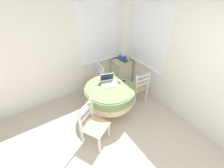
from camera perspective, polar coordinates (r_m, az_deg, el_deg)
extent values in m
cube|color=white|center=(3.54, -23.39, 11.01)|extent=(4.18, 0.06, 2.55)
cube|color=white|center=(3.82, -4.90, 18.86)|extent=(1.10, 0.01, 1.42)
cube|color=white|center=(4.07, -4.18, 8.98)|extent=(1.18, 0.07, 0.02)
cube|color=white|center=(3.07, 32.89, 4.30)|extent=(0.06, 4.57, 2.55)
cube|color=white|center=(3.68, 13.70, 17.37)|extent=(0.01, 1.10, 1.42)
cube|color=white|center=(3.94, 11.94, 7.33)|extent=(0.07, 1.18, 0.02)
cube|color=white|center=(4.15, 4.94, 17.07)|extent=(0.28, 0.28, 2.55)
cylinder|color=#4C3D2D|center=(3.56, -0.70, -10.56)|extent=(0.36, 0.36, 0.03)
cylinder|color=#4C3D2D|center=(3.31, -0.75, -6.22)|extent=(0.11, 0.11, 0.69)
cylinder|color=beige|center=(3.19, -0.77, -3.76)|extent=(1.04, 1.04, 0.33)
cylinder|color=#6B8451|center=(3.14, -0.78, -2.69)|extent=(1.07, 1.07, 0.17)
cylinder|color=#6B8451|center=(3.08, -0.80, -1.29)|extent=(1.01, 1.01, 0.02)
cube|color=silver|center=(3.13, -1.23, -0.21)|extent=(0.35, 0.29, 0.02)
cube|color=silver|center=(3.14, -1.31, 0.10)|extent=(0.29, 0.20, 0.00)
cube|color=silver|center=(3.18, -1.89, 2.71)|extent=(0.31, 0.16, 0.20)
cube|color=#192338|center=(3.18, -1.87, 2.68)|extent=(0.28, 0.14, 0.17)
ellipsoid|color=silver|center=(3.21, 2.89, 1.05)|extent=(0.06, 0.09, 0.05)
cube|color=#B2B7BC|center=(3.25, 4.63, 1.03)|extent=(0.07, 0.12, 0.01)
cube|color=black|center=(3.25, 4.63, 1.12)|extent=(0.05, 0.08, 0.00)
cube|color=tan|center=(3.84, -6.63, 1.11)|extent=(0.48, 0.48, 0.02)
cube|color=silver|center=(4.07, -9.56, -0.67)|extent=(0.04, 0.04, 0.42)
cube|color=silver|center=(3.80, -8.23, -3.58)|extent=(0.04, 0.04, 0.42)
cube|color=silver|center=(4.14, -4.77, 0.43)|extent=(0.04, 0.04, 0.42)
cube|color=silver|center=(3.87, -3.12, -2.34)|extent=(0.04, 0.04, 0.42)
cube|color=silver|center=(3.90, -5.09, 5.87)|extent=(0.04, 0.04, 0.45)
cube|color=silver|center=(3.61, -3.35, 3.32)|extent=(0.04, 0.04, 0.45)
cube|color=silver|center=(3.67, -4.36, 6.92)|extent=(0.09, 0.35, 0.04)
cube|color=silver|center=(3.73, -4.29, 5.35)|extent=(0.09, 0.35, 0.04)
cube|color=silver|center=(3.79, -4.21, 3.83)|extent=(0.09, 0.35, 0.04)
cube|color=tan|center=(3.68, 9.40, -0.89)|extent=(0.43, 0.44, 0.02)
cube|color=silver|center=(4.01, 9.56, -1.33)|extent=(0.04, 0.04, 0.42)
cube|color=silver|center=(3.83, 5.38, -2.90)|extent=(0.04, 0.04, 0.42)
cube|color=silver|center=(3.80, 12.83, -4.14)|extent=(0.04, 0.04, 0.42)
cube|color=silver|center=(3.62, 8.56, -5.96)|extent=(0.04, 0.04, 0.42)
cube|color=silver|center=(3.54, 13.77, 1.50)|extent=(0.03, 0.03, 0.45)
cube|color=silver|center=(3.34, 9.23, -0.14)|extent=(0.03, 0.03, 0.45)
cube|color=silver|center=(3.34, 11.91, 3.09)|extent=(0.35, 0.05, 0.04)
cube|color=silver|center=(3.40, 11.67, 1.44)|extent=(0.35, 0.05, 0.04)
cube|color=silver|center=(3.47, 11.45, -0.15)|extent=(0.35, 0.05, 0.04)
cube|color=tan|center=(2.78, -6.32, -15.68)|extent=(0.55, 0.55, 0.02)
cube|color=silver|center=(2.81, -4.81, -22.33)|extent=(0.05, 0.05, 0.42)
cube|color=silver|center=(2.98, -1.07, -17.31)|extent=(0.05, 0.05, 0.42)
cube|color=silver|center=(2.94, -11.11, -19.24)|extent=(0.05, 0.05, 0.42)
cube|color=silver|center=(3.10, -7.09, -14.72)|extent=(0.05, 0.05, 0.42)
cube|color=silver|center=(2.59, -12.26, -13.45)|extent=(0.04, 0.04, 0.45)
cube|color=silver|center=(2.77, -7.76, -8.74)|extent=(0.04, 0.04, 0.45)
cube|color=silver|center=(2.56, -10.30, -8.40)|extent=(0.32, 0.19, 0.04)
cube|color=silver|center=(2.64, -10.03, -10.22)|extent=(0.32, 0.19, 0.04)
cube|color=silver|center=(2.72, -9.78, -11.93)|extent=(0.32, 0.19, 0.04)
cube|color=beige|center=(4.38, 3.63, 4.82)|extent=(0.49, 0.40, 0.70)
cube|color=beige|center=(4.21, 3.81, 9.00)|extent=(0.51, 0.42, 0.02)
cube|color=beige|center=(4.13, 5.43, 6.37)|extent=(0.43, 0.01, 0.20)
sphere|color=olive|center=(4.12, 5.50, 6.32)|extent=(0.02, 0.02, 0.02)
cube|color=beige|center=(4.24, 5.26, 3.64)|extent=(0.43, 0.01, 0.20)
sphere|color=olive|center=(4.24, 5.32, 3.59)|extent=(0.02, 0.02, 0.02)
cube|color=beige|center=(4.37, 5.10, 1.06)|extent=(0.43, 0.01, 0.20)
sphere|color=olive|center=(4.37, 5.16, 1.01)|extent=(0.02, 0.02, 0.02)
cube|color=#2D4C93|center=(4.20, 3.98, 9.96)|extent=(0.16, 0.15, 0.12)
cube|color=#3F3F44|center=(4.17, 4.67, 8.99)|extent=(0.15, 0.22, 0.02)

